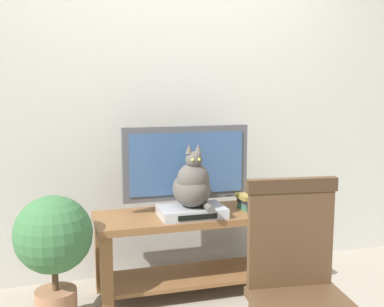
# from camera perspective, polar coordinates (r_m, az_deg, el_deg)

# --- Properties ---
(back_wall) EXTENTS (7.00, 0.12, 2.80)m
(back_wall) POSITION_cam_1_polar(r_m,az_deg,el_deg) (3.42, -2.63, 8.94)
(back_wall) COLOR beige
(back_wall) RESTS_ON ground
(tv_stand) EXTENTS (1.22, 0.46, 0.54)m
(tv_stand) POSITION_cam_1_polar(r_m,az_deg,el_deg) (3.13, -0.26, -10.23)
(tv_stand) COLOR brown
(tv_stand) RESTS_ON ground
(tv) EXTENTS (0.84, 0.20, 0.56)m
(tv) POSITION_cam_1_polar(r_m,az_deg,el_deg) (3.09, -0.70, -1.58)
(tv) COLOR #4C4C51
(tv) RESTS_ON tv_stand
(media_box) EXTENTS (0.41, 0.27, 0.06)m
(media_box) POSITION_cam_1_polar(r_m,az_deg,el_deg) (2.99, -0.05, -6.98)
(media_box) COLOR #ADADB2
(media_box) RESTS_ON tv_stand
(cat) EXTENTS (0.24, 0.34, 0.40)m
(cat) POSITION_cam_1_polar(r_m,az_deg,el_deg) (2.94, 0.04, -3.74)
(cat) COLOR #514C47
(cat) RESTS_ON media_box
(wooden_chair) EXTENTS (0.45, 0.45, 0.96)m
(wooden_chair) POSITION_cam_1_polar(r_m,az_deg,el_deg) (2.11, 12.63, -14.45)
(wooden_chair) COLOR #513823
(wooden_chair) RESTS_ON ground
(book_stack) EXTENTS (0.21, 0.18, 0.10)m
(book_stack) POSITION_cam_1_polar(r_m,az_deg,el_deg) (3.20, 7.39, -5.66)
(book_stack) COLOR #38664C
(book_stack) RESTS_ON tv_stand
(potted_plant) EXTENTS (0.44, 0.44, 0.75)m
(potted_plant) POSITION_cam_1_polar(r_m,az_deg,el_deg) (2.80, -16.29, -10.39)
(potted_plant) COLOR #9E6B4C
(potted_plant) RESTS_ON ground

